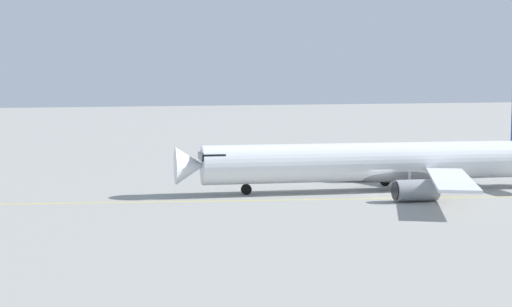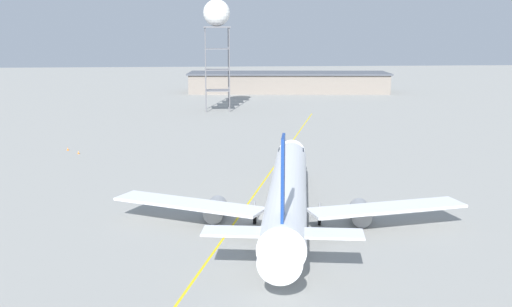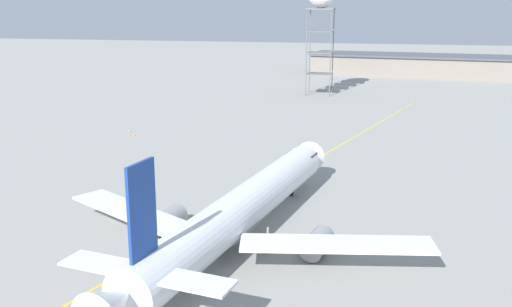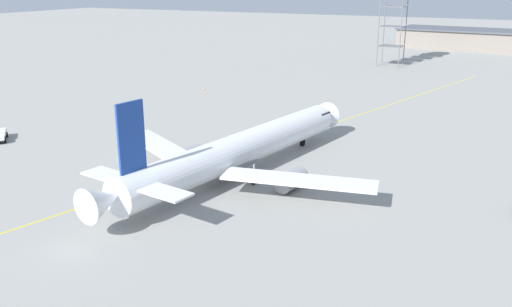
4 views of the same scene
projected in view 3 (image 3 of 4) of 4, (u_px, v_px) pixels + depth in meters
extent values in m
plane|color=gray|center=(220.00, 233.00, 58.36)|extent=(600.00, 600.00, 0.00)
cylinder|color=white|center=(242.00, 209.00, 56.23)|extent=(38.25, 10.24, 4.04)
cone|color=white|center=(307.00, 159.00, 74.34)|extent=(3.59, 4.28, 3.84)
cone|color=white|center=(113.00, 304.00, 37.77)|extent=(4.51, 4.05, 3.44)
cube|color=black|center=(301.00, 156.00, 72.15)|extent=(2.93, 3.78, 0.70)
ellipsoid|color=slate|center=(234.00, 226.00, 54.80)|extent=(14.13, 5.84, 2.22)
cube|color=#193D93|center=(142.00, 210.00, 39.89)|extent=(3.20, 0.76, 6.81)
cube|color=white|center=(102.00, 264.00, 42.41)|extent=(3.52, 6.16, 0.20)
cube|color=white|center=(192.00, 282.00, 39.65)|extent=(3.52, 6.16, 0.20)
cube|color=white|center=(133.00, 212.00, 57.35)|extent=(11.36, 16.13, 0.28)
cube|color=white|center=(337.00, 244.00, 49.69)|extent=(6.70, 16.90, 0.28)
cylinder|color=gray|center=(168.00, 220.00, 58.95)|extent=(4.45, 2.76, 2.10)
cylinder|color=black|center=(179.00, 213.00, 60.85)|extent=(0.44, 1.79, 1.79)
cylinder|color=gray|center=(317.00, 243.00, 53.14)|extent=(4.45, 2.76, 2.10)
cylinder|color=black|center=(324.00, 235.00, 55.04)|extent=(0.44, 1.79, 1.79)
cylinder|color=#9EA0A5|center=(291.00, 184.00, 69.58)|extent=(0.20, 0.20, 1.87)
cylinder|color=black|center=(291.00, 191.00, 69.81)|extent=(1.13, 0.48, 1.10)
cylinder|color=#9EA0A5|center=(202.00, 226.00, 56.20)|extent=(0.20, 0.20, 1.87)
cylinder|color=black|center=(202.00, 235.00, 56.43)|extent=(1.13, 0.48, 1.10)
cylinder|color=#9EA0A5|center=(268.00, 237.00, 53.65)|extent=(0.20, 0.20, 1.87)
cylinder|color=black|center=(268.00, 246.00, 53.89)|extent=(1.13, 0.48, 1.10)
cylinder|color=slate|center=(310.00, 52.00, 149.72)|extent=(0.24, 0.24, 20.98)
cylinder|color=slate|center=(306.00, 53.00, 144.11)|extent=(0.24, 0.24, 20.98)
cylinder|color=slate|center=(330.00, 54.00, 142.80)|extent=(0.24, 0.24, 20.98)
cylinder|color=slate|center=(333.00, 52.00, 148.41)|extent=(0.24, 0.24, 20.98)
cube|color=slate|center=(319.00, 74.00, 147.56)|extent=(6.14, 6.14, 0.16)
cube|color=slate|center=(320.00, 53.00, 146.26)|extent=(6.14, 6.14, 0.16)
cube|color=slate|center=(320.00, 31.00, 144.96)|extent=(6.14, 6.14, 0.16)
cube|color=slate|center=(321.00, 9.00, 143.63)|extent=(6.74, 6.74, 0.30)
cube|color=gray|center=(416.00, 66.00, 188.08)|extent=(23.96, 66.64, 6.10)
cube|color=#4C515B|center=(416.00, 55.00, 187.26)|extent=(25.27, 67.95, 0.50)
cube|color=yellow|center=(215.00, 218.00, 62.61)|extent=(166.49, 45.61, 0.01)
cone|color=orange|center=(134.00, 135.00, 101.29)|extent=(0.36, 0.36, 0.55)
cylinder|color=white|center=(134.00, 135.00, 101.28)|extent=(0.22, 0.22, 0.06)
cone|color=orange|center=(130.00, 130.00, 104.86)|extent=(0.36, 0.36, 0.55)
cylinder|color=white|center=(130.00, 130.00, 104.86)|extent=(0.22, 0.22, 0.06)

